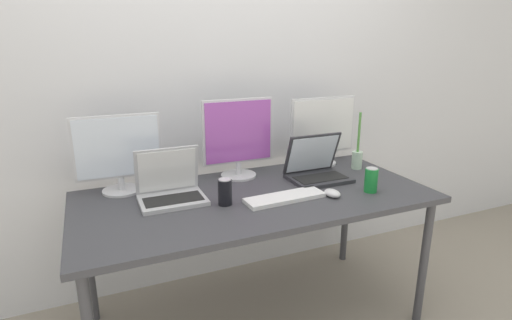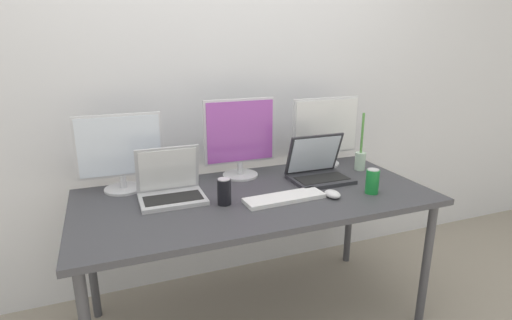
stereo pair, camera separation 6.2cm
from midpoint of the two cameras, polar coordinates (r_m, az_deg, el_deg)
The scene contains 13 objects.
ground_plane at distance 2.38m, azimuth -0.80°, elevation -21.76°, with size 16.00×16.00×0.00m, color gray.
wall_back at distance 2.43m, azimuth -6.35°, elevation 12.34°, with size 7.00×0.08×2.60m, color silver.
work_desk at distance 2.03m, azimuth -0.88°, elevation -6.43°, with size 1.75×0.82×0.74m.
monitor_left at distance 2.10m, azimuth -19.87°, elevation 0.99°, with size 0.42×0.19×0.39m.
monitor_center at distance 2.21m, azimuth -3.36°, elevation 3.28°, with size 0.40×0.20×0.44m.
monitor_right at distance 2.47m, azimuth 8.78°, elevation 4.31°, with size 0.44×0.19×0.41m.
laptop_silver at distance 1.97m, azimuth -12.99°, elevation -3.96°, with size 0.31×0.24×0.25m.
laptop_secondary at distance 2.23m, azimuth 7.81°, elevation -1.25°, with size 0.32×0.25×0.25m.
keyboard_main at distance 1.94m, azimuth 3.24°, elevation -5.39°, with size 0.40×0.12×0.02m, color white.
mouse_by_keyboard at distance 2.00m, azimuth 9.97°, elevation -4.68°, with size 0.07×0.09×0.04m, color silver.
soda_can_near_keyboard at distance 1.87m, azimuth -5.40°, elevation -4.57°, with size 0.07×0.07×0.13m.
soda_can_by_laptop at distance 2.09m, azimuth 15.31°, elevation -2.78°, with size 0.07×0.07×0.13m.
bamboo_vase at distance 2.45m, azimuth 13.56°, elevation 0.36°, with size 0.06×0.06×0.34m.
Camera 1 is at (-0.73, -1.72, 1.48)m, focal length 28.00 mm.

